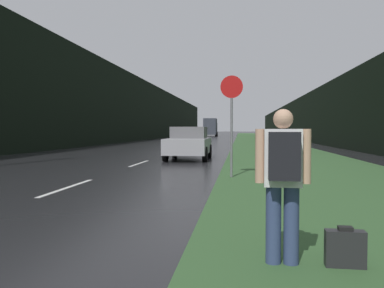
% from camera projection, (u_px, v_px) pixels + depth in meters
% --- Properties ---
extents(grass_verge, '(6.00, 240.00, 0.02)m').
position_uv_depth(grass_verge, '(264.00, 143.00, 40.49)').
color(grass_verge, '#33562D').
rests_on(grass_verge, ground_plane).
extents(lane_stripe_b, '(0.12, 3.00, 0.01)m').
position_uv_depth(lane_stripe_b, '(68.00, 187.00, 9.75)').
color(lane_stripe_b, silver).
rests_on(lane_stripe_b, ground_plane).
extents(lane_stripe_c, '(0.12, 3.00, 0.01)m').
position_uv_depth(lane_stripe_c, '(139.00, 163.00, 16.70)').
color(lane_stripe_c, silver).
rests_on(lane_stripe_c, ground_plane).
extents(lane_stripe_d, '(0.12, 3.00, 0.01)m').
position_uv_depth(lane_stripe_d, '(169.00, 153.00, 23.65)').
color(lane_stripe_d, silver).
rests_on(lane_stripe_d, ground_plane).
extents(lane_stripe_e, '(0.12, 3.00, 0.01)m').
position_uv_depth(lane_stripe_e, '(185.00, 148.00, 30.60)').
color(lane_stripe_e, silver).
rests_on(lane_stripe_e, ground_plane).
extents(lane_stripe_f, '(0.12, 3.00, 0.01)m').
position_uv_depth(lane_stripe_f, '(195.00, 145.00, 37.54)').
color(lane_stripe_f, silver).
rests_on(lane_stripe_f, ground_plane).
extents(treeline_far_side, '(2.00, 140.00, 8.00)m').
position_uv_depth(treeline_far_side, '(133.00, 109.00, 52.14)').
color(treeline_far_side, black).
rests_on(treeline_far_side, ground_plane).
extents(treeline_near_side, '(2.00, 140.00, 5.42)m').
position_uv_depth(treeline_near_side, '(309.00, 119.00, 49.62)').
color(treeline_near_side, black).
rests_on(treeline_near_side, ground_plane).
extents(stop_sign, '(0.65, 0.07, 2.95)m').
position_uv_depth(stop_sign, '(232.00, 116.00, 11.68)').
color(stop_sign, slate).
rests_on(stop_sign, ground_plane).
extents(hitchhiker_with_backpack, '(0.56, 0.40, 1.60)m').
position_uv_depth(hitchhiker_with_backpack, '(283.00, 176.00, 4.10)').
color(hitchhiker_with_backpack, navy).
rests_on(hitchhiker_with_backpack, ground_plane).
extents(suitcase, '(0.39, 0.16, 0.43)m').
position_uv_depth(suitcase, '(345.00, 249.00, 4.05)').
color(suitcase, '#232326').
rests_on(suitcase, ground_plane).
extents(car_passing_near, '(1.94, 4.11, 1.52)m').
position_uv_depth(car_passing_near, '(189.00, 143.00, 18.95)').
color(car_passing_near, '#9E9EA3').
rests_on(car_passing_near, ground_plane).
extents(delivery_truck, '(2.62, 6.91, 3.61)m').
position_uv_depth(delivery_truck, '(211.00, 127.00, 81.90)').
color(delivery_truck, black).
rests_on(delivery_truck, ground_plane).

